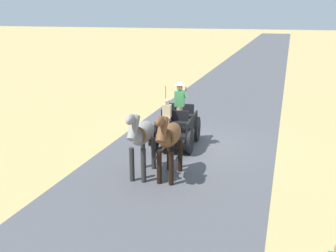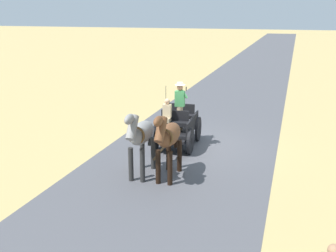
{
  "view_description": "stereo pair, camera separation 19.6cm",
  "coord_description": "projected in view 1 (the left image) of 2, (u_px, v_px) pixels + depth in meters",
  "views": [
    {
      "loc": [
        -3.26,
        14.21,
        4.95
      ],
      "look_at": [
        0.58,
        1.49,
        1.1
      ],
      "focal_mm": 42.7,
      "sensor_mm": 36.0,
      "label": 1
    },
    {
      "loc": [
        -3.44,
        14.15,
        4.95
      ],
      "look_at": [
        0.58,
        1.49,
        1.1
      ],
      "focal_mm": 42.7,
      "sensor_mm": 36.0,
      "label": 2
    }
  ],
  "objects": [
    {
      "name": "road_surface",
      "position": [
        194.0,
        144.0,
        15.34
      ],
      "size": [
        6.16,
        160.0,
        0.01
      ],
      "primitive_type": "cube",
      "color": "#4C4C51",
      "rests_on": "ground"
    },
    {
      "name": "ground_plane",
      "position": [
        194.0,
        144.0,
        15.34
      ],
      "size": [
        200.0,
        200.0,
        0.0
      ],
      "primitive_type": "plane",
      "color": "tan"
    },
    {
      "name": "horse_near_side",
      "position": [
        169.0,
        137.0,
        11.87
      ],
      "size": [
        0.59,
        2.13,
        2.21
      ],
      "color": "brown",
      "rests_on": "ground"
    },
    {
      "name": "horse_off_side",
      "position": [
        142.0,
        135.0,
        12.06
      ],
      "size": [
        0.64,
        2.13,
        2.21
      ],
      "color": "gray",
      "rests_on": "ground"
    },
    {
      "name": "horse_drawn_carriage",
      "position": [
        177.0,
        125.0,
        14.93
      ],
      "size": [
        1.54,
        4.52,
        2.5
      ],
      "color": "black",
      "rests_on": "ground"
    }
  ]
}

